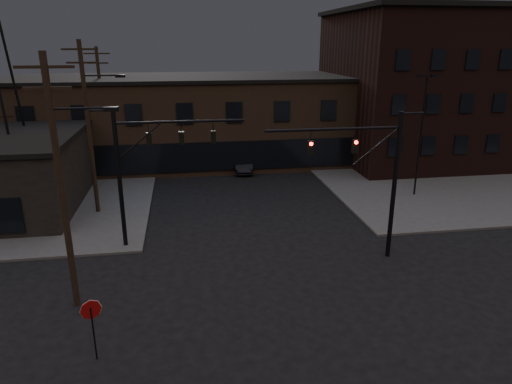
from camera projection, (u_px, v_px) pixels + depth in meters
ground at (292, 311)px, 20.17m from camera, size 140.00×140.00×0.00m
sidewalk_ne at (461, 165)px, 44.11m from camera, size 30.00×30.00×0.15m
building_row at (227, 120)px, 45.19m from camera, size 40.00×12.00×8.00m
building_right at (447, 88)px, 45.70m from camera, size 22.00×16.00×14.00m
traffic_signal_near at (375, 171)px, 23.66m from camera, size 7.12×0.24×8.00m
traffic_signal_far at (142, 162)px, 25.10m from camera, size 7.12×0.24×8.00m
stop_sign at (92, 316)px, 16.52m from camera, size 0.72×0.33×2.48m
utility_pole_near at (62, 181)px, 18.79m from camera, size 3.70×0.28×11.00m
utility_pole_mid at (89, 126)px, 29.82m from camera, size 3.70×0.28×11.50m
utility_pole_far at (102, 107)px, 41.03m from camera, size 2.20×0.28×11.00m
lot_light_a at (422, 125)px, 33.55m from camera, size 1.50×0.28×9.14m
lot_light_b at (458, 113)px, 39.15m from camera, size 1.50×0.28×9.14m
parked_car_lot_a at (438, 162)px, 41.61m from camera, size 4.69×2.91×1.49m
parked_car_lot_b at (437, 152)px, 46.17m from camera, size 4.68×3.67×1.27m
car_crossing at (244, 164)px, 41.83m from camera, size 1.98×4.56×1.46m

